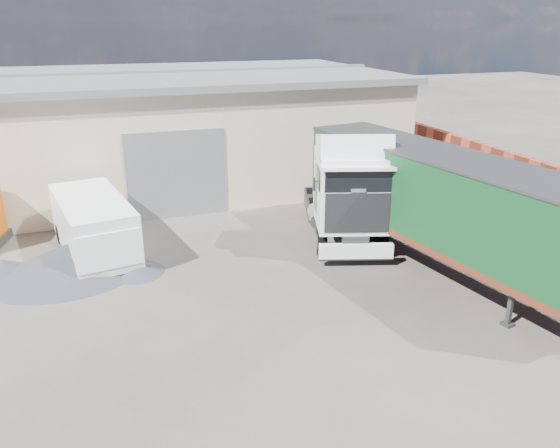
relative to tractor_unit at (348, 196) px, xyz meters
name	(u,v)px	position (x,y,z in m)	size (l,w,h in m)	color
ground	(315,328)	(-3.37, -5.15, -1.81)	(120.00, 120.00, 0.00)	black
warehouse	(71,133)	(-9.36, 10.84, 0.86)	(30.60, 12.60, 5.42)	beige
brick_boundary_wall	(514,183)	(8.13, 0.85, -0.56)	(0.35, 26.00, 2.50)	maroon
tractor_unit	(348,196)	(0.00, 0.00, 0.00)	(4.18, 6.72, 4.30)	black
box_trailer	(439,200)	(1.78, -2.87, 0.54)	(4.38, 11.83, 3.85)	#2D2D30
panel_van	(95,228)	(-8.69, 1.64, -0.75)	(2.88, 5.30, 2.05)	black
gravel_heap	(65,260)	(-9.69, 0.52, -1.33)	(6.48, 5.90, 1.03)	#1F232A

